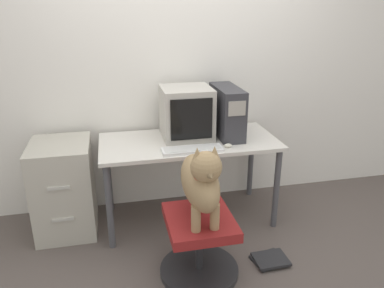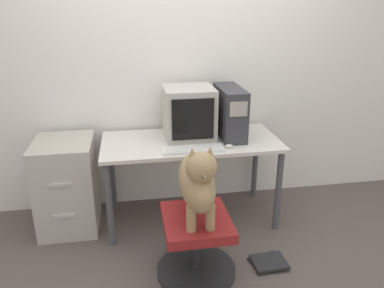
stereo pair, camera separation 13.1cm
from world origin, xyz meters
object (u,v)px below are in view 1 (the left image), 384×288
Objects in this scene: dog at (201,180)px; filing_cabinet at (64,188)px; pc_tower at (227,112)px; book_stack_floor at (270,259)px; keyboard at (193,150)px; crt_monitor at (186,113)px; office_chair at (199,243)px.

filing_cabinet is at bearing 139.59° from dog.
book_stack_floor is (0.11, -0.79, -0.92)m from pc_tower.
dog is 2.19× the size of book_stack_floor.
dog reaches higher than book_stack_floor.
keyboard is 0.61× the size of filing_cabinet.
keyboard is at bearing 83.33° from dog.
keyboard is (-0.02, -0.34, -0.20)m from crt_monitor.
filing_cabinet is (-1.02, -0.04, -0.56)m from crt_monitor.
keyboard is 1.75× the size of book_stack_floor.
crt_monitor is 0.76× the size of office_chair.
pc_tower reaches higher than keyboard.
keyboard is 0.80× the size of dog.
dog is (-0.06, -0.50, -0.01)m from keyboard.
pc_tower is 1.21m from book_stack_floor.
book_stack_floor is (0.45, -0.82, -0.92)m from crt_monitor.
pc_tower is 1.13m from office_chair.
keyboard is at bearing 134.33° from book_stack_floor.
book_stack_floor is at bearing -45.67° from keyboard.
office_chair is at bearing 179.44° from book_stack_floor.
pc_tower is (0.34, -0.04, -0.00)m from crt_monitor.
pc_tower reaches higher than office_chair.
keyboard is 0.84× the size of office_chair.
filing_cabinet is 2.85× the size of book_stack_floor.
pc_tower is at bearing 61.73° from office_chair.
book_stack_floor is at bearing -81.89° from pc_tower.
dog is (-0.42, -0.81, -0.20)m from pc_tower.
pc_tower is 0.90× the size of office_chair.
pc_tower reaches higher than book_stack_floor.
keyboard is at bearing -16.64° from filing_cabinet.
filing_cabinet is at bearing -177.85° from crt_monitor.
dog reaches higher than filing_cabinet.
office_chair is at bearing -96.99° from keyboard.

